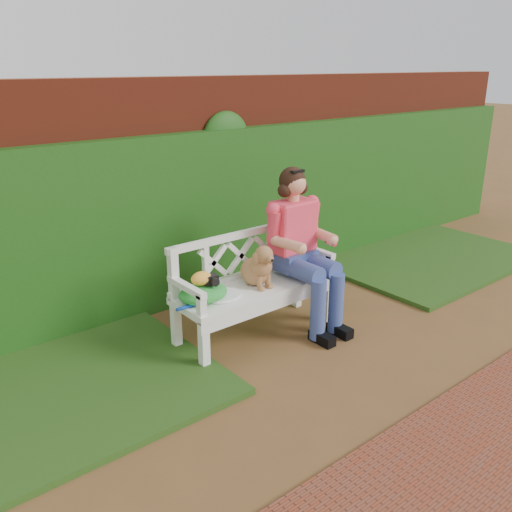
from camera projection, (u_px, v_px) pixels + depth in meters
ground at (346, 343)px, 4.74m from camera, size 60.00×60.00×0.00m
brick_wall at (218, 184)px, 5.76m from camera, size 10.00×0.30×2.20m
ivy_hedge at (230, 211)px, 5.68m from camera, size 10.00×0.18×1.70m
grass_left at (32, 395)px, 3.97m from camera, size 2.60×2.00×0.05m
grass_right at (421, 256)px, 6.82m from camera, size 2.60×2.00×0.05m
garden_bench at (256, 310)px, 4.83m from camera, size 1.60×0.66×0.48m
seated_woman at (296, 248)px, 4.92m from camera, size 0.85×0.98×1.47m
dog at (257, 264)px, 4.68m from camera, size 0.33×0.40×0.39m
tennis_racket at (220, 296)px, 4.48m from camera, size 0.69×0.47×0.03m
green_bag at (203, 292)px, 4.41m from camera, size 0.49×0.41×0.14m
camera_item at (210, 279)px, 4.39m from camera, size 0.13×0.11×0.08m
baseball_glove at (201, 278)px, 4.36m from camera, size 0.22×0.19×0.11m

